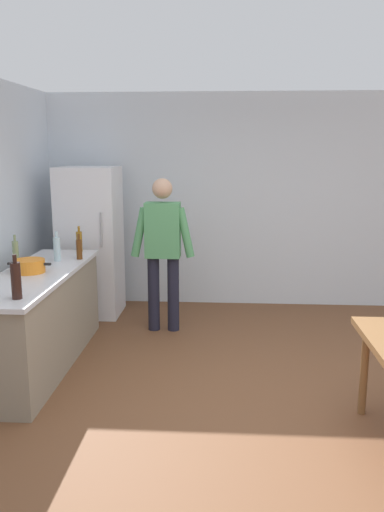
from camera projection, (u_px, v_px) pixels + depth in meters
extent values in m
plane|color=brown|center=(258.00, 413.00, 4.05)|extent=(14.00, 14.00, 0.00)
cube|color=silver|center=(247.00, 201.00, 6.71)|extent=(6.40, 0.12, 2.70)
cube|color=gray|center=(39.00, 321.00, 4.87)|extent=(0.60, 2.12, 0.86)
cube|color=silver|center=(36.00, 275.00, 4.78)|extent=(0.64, 2.20, 0.04)
cube|color=white|center=(91.00, 242.00, 6.33)|extent=(0.70, 0.64, 1.80)
cylinder|color=#B2B2B7|center=(101.00, 230.00, 5.95)|extent=(0.02, 0.02, 0.40)
cylinder|color=#1E1E2D|center=(154.00, 294.00, 5.84)|extent=(0.13, 0.13, 0.84)
cylinder|color=#1E1E2D|center=(173.00, 294.00, 5.83)|extent=(0.13, 0.13, 0.84)
cube|color=#519960|center=(163.00, 230.00, 5.69)|extent=(0.38, 0.22, 0.60)
sphere|color=tan|center=(162.00, 189.00, 5.60)|extent=(0.22, 0.22, 0.22)
cylinder|color=#519960|center=(139.00, 232.00, 5.67)|extent=(0.20, 0.09, 0.55)
cylinder|color=#519960|center=(185.00, 233.00, 5.64)|extent=(0.20, 0.09, 0.55)
cylinder|color=brown|center=(364.00, 371.00, 3.98)|extent=(0.06, 0.06, 0.70)
cylinder|color=orange|center=(29.00, 266.00, 4.77)|extent=(0.28, 0.28, 0.12)
cube|color=black|center=(11.00, 264.00, 4.77)|extent=(0.06, 0.03, 0.02)
cube|color=black|center=(47.00, 264.00, 4.75)|extent=(0.06, 0.03, 0.02)
cylinder|color=#5B3314|center=(79.00, 250.00, 5.33)|extent=(0.06, 0.06, 0.20)
cylinder|color=#5B3314|center=(79.00, 237.00, 5.30)|extent=(0.02, 0.02, 0.06)
cylinder|color=#996619|center=(79.00, 242.00, 5.73)|extent=(0.06, 0.06, 0.22)
cylinder|color=#996619|center=(79.00, 229.00, 5.70)|extent=(0.03, 0.03, 0.06)
cylinder|color=silver|center=(57.00, 249.00, 5.24)|extent=(0.07, 0.07, 0.24)
cylinder|color=silver|center=(56.00, 234.00, 5.21)|extent=(0.03, 0.03, 0.06)
cylinder|color=gray|center=(16.00, 255.00, 4.92)|extent=(0.06, 0.06, 0.26)
cylinder|color=gray|center=(15.00, 238.00, 4.88)|extent=(0.02, 0.02, 0.06)
cylinder|color=black|center=(16.00, 281.00, 3.91)|extent=(0.08, 0.08, 0.28)
cylinder|color=black|center=(15.00, 259.00, 3.88)|extent=(0.03, 0.03, 0.06)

